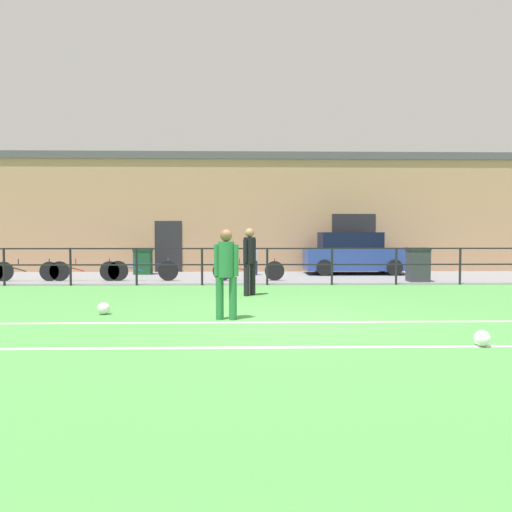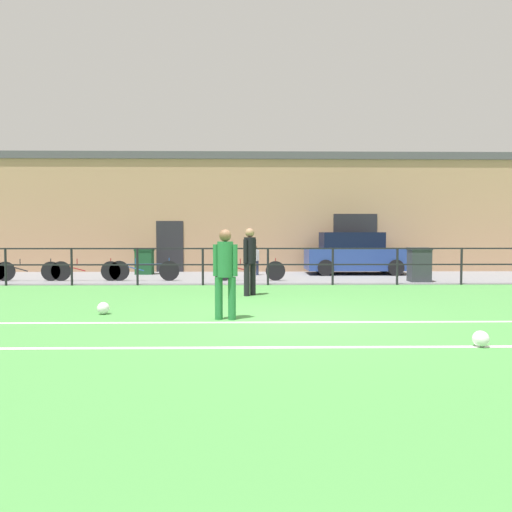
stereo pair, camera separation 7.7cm
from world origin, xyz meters
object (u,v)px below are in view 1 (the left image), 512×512
(player_striker, at_px, (226,269))
(trash_bin_1, at_px, (143,261))
(player_goalkeeper, at_px, (250,257))
(bicycle_parked_1, at_px, (26,271))
(trash_bin_0, at_px, (418,264))
(soccer_ball_spare, at_px, (104,308))
(bicycle_parked_0, at_px, (143,270))
(soccer_ball_match, at_px, (482,338))
(spectator_child, at_px, (254,258))
(bicycle_parked_4, at_px, (84,271))
(parked_car_red, at_px, (353,254))
(bicycle_parked_3, at_px, (248,270))

(player_striker, height_order, trash_bin_1, player_striker)
(player_goalkeeper, distance_m, bicycle_parked_1, 8.20)
(trash_bin_0, bearing_deg, soccer_ball_spare, -144.18)
(soccer_ball_spare, height_order, bicycle_parked_0, bicycle_parked_0)
(soccer_ball_spare, height_order, trash_bin_0, trash_bin_0)
(bicycle_parked_1, bearing_deg, soccer_ball_match, -41.53)
(player_striker, distance_m, bicycle_parked_0, 7.75)
(bicycle_parked_0, xyz_separation_m, trash_bin_1, (-0.55, 2.62, 0.15))
(spectator_child, height_order, trash_bin_0, spectator_child)
(player_striker, relative_size, bicycle_parked_4, 0.72)
(player_striker, xyz_separation_m, parked_car_red, (4.56, 9.71, -0.16))
(soccer_ball_match, height_order, bicycle_parked_1, bicycle_parked_1)
(trash_bin_1, bearing_deg, player_striker, -69.85)
(player_goalkeeper, relative_size, bicycle_parked_3, 0.72)
(player_goalkeeper, relative_size, soccer_ball_match, 7.61)
(player_goalkeeper, xyz_separation_m, trash_bin_0, (5.54, 3.27, -0.40))
(soccer_ball_match, height_order, parked_car_red, parked_car_red)
(player_striker, height_order, bicycle_parked_3, player_striker)
(bicycle_parked_0, bearing_deg, soccer_ball_spare, -84.78)
(soccer_ball_match, xyz_separation_m, bicycle_parked_1, (-10.52, 9.31, 0.24))
(player_goalkeeper, xyz_separation_m, bicycle_parked_3, (-0.00, 3.68, -0.62))
(spectator_child, xyz_separation_m, trash_bin_1, (-4.26, 0.51, -0.15))
(soccer_ball_match, xyz_separation_m, soccer_ball_spare, (-6.11, 2.82, 0.01))
(bicycle_parked_4, bearing_deg, spectator_child, 20.50)
(parked_car_red, bearing_deg, bicycle_parked_0, -161.08)
(bicycle_parked_1, bearing_deg, player_goalkeeper, -26.71)
(spectator_child, height_order, parked_car_red, parked_car_red)
(bicycle_parked_3, distance_m, trash_bin_1, 4.81)
(soccer_ball_spare, height_order, spectator_child, spectator_child)
(player_goalkeeper, bearing_deg, bicycle_parked_1, 100.89)
(bicycle_parked_3, bearing_deg, bicycle_parked_1, 180.00)
(soccer_ball_spare, height_order, trash_bin_1, trash_bin_1)
(soccer_ball_spare, relative_size, trash_bin_0, 0.21)
(player_striker, relative_size, bicycle_parked_3, 0.70)
(bicycle_parked_0, relative_size, trash_bin_1, 2.35)
(trash_bin_0, distance_m, trash_bin_1, 10.04)
(player_striker, height_order, trash_bin_0, player_striker)
(bicycle_parked_3, xyz_separation_m, trash_bin_1, (-4.03, 2.62, 0.16))
(bicycle_parked_0, height_order, bicycle_parked_1, bicycle_parked_0)
(soccer_ball_match, relative_size, bicycle_parked_1, 0.11)
(soccer_ball_spare, height_order, bicycle_parked_4, bicycle_parked_4)
(soccer_ball_match, xyz_separation_m, parked_car_red, (0.88, 11.91, 0.67))
(soccer_ball_match, height_order, bicycle_parked_3, bicycle_parked_3)
(parked_car_red, relative_size, bicycle_parked_3, 1.62)
(player_goalkeeper, bearing_deg, soccer_ball_match, -112.73)
(bicycle_parked_1, bearing_deg, parked_car_red, 12.84)
(soccer_ball_match, xyz_separation_m, trash_bin_1, (-7.25, 11.93, 0.40))
(parked_car_red, xyz_separation_m, trash_bin_1, (-8.13, 0.02, -0.26))
(player_striker, relative_size, spectator_child, 1.46)
(trash_bin_0, bearing_deg, bicycle_parked_0, 177.44)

